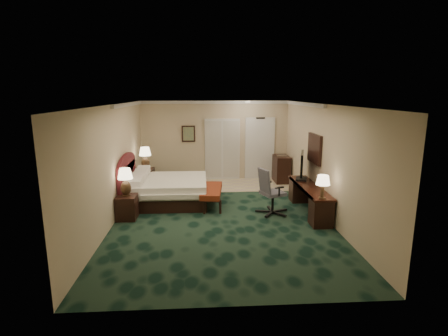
{
  "coord_description": "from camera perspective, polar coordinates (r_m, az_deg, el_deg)",
  "views": [
    {
      "loc": [
        -0.43,
        -8.15,
        2.96
      ],
      "look_at": [
        0.11,
        0.6,
        1.07
      ],
      "focal_mm": 28.0,
      "sensor_mm": 36.0,
      "label": 1
    }
  ],
  "objects": [
    {
      "name": "wall_front",
      "position": [
        4.7,
        1.93,
        -7.88
      ],
      "size": [
        5.0,
        0.0,
        2.7
      ],
      "primitive_type": "cube",
      "color": "beige",
      "rests_on": "ground"
    },
    {
      "name": "bed_bench",
      "position": [
        9.33,
        -2.05,
        -4.75
      ],
      "size": [
        0.64,
        1.49,
        0.49
      ],
      "primitive_type": "cube",
      "rotation": [
        0.0,
        0.0,
        -0.1
      ],
      "color": "maroon",
      "rests_on": "ground"
    },
    {
      "name": "tile_patch",
      "position": [
        11.51,
        3.19,
        -2.7
      ],
      "size": [
        3.2,
        1.7,
        0.01
      ],
      "primitive_type": "cube",
      "color": "beige",
      "rests_on": "ground"
    },
    {
      "name": "closet_doors",
      "position": [
        12.03,
        -0.28,
        3.05
      ],
      "size": [
        1.2,
        0.06,
        2.1
      ],
      "primitive_type": "cube",
      "color": "beige",
      "rests_on": "ground"
    },
    {
      "name": "desk_chair",
      "position": [
        8.73,
        8.0,
        -3.75
      ],
      "size": [
        0.86,
        0.84,
        1.17
      ],
      "primitive_type": null,
      "rotation": [
        0.0,
        0.0,
        0.37
      ],
      "color": "#504E59",
      "rests_on": "ground"
    },
    {
      "name": "nightstand_near",
      "position": [
        8.7,
        -15.56,
        -6.2
      ],
      "size": [
        0.46,
        0.52,
        0.57
      ],
      "primitive_type": "cube",
      "color": "black",
      "rests_on": "ground"
    },
    {
      "name": "minibar",
      "position": [
        11.92,
        9.34,
        -0.16
      ],
      "size": [
        0.47,
        0.84,
        0.89
      ],
      "primitive_type": "cube",
      "color": "black",
      "rests_on": "ground"
    },
    {
      "name": "entry_door",
      "position": [
        12.18,
        5.84,
        3.1
      ],
      "size": [
        1.02,
        0.06,
        2.18
      ],
      "primitive_type": "cube",
      "color": "silver",
      "rests_on": "ground"
    },
    {
      "name": "bed",
      "position": [
        9.75,
        -8.98,
        -3.64
      ],
      "size": [
        2.06,
        1.91,
        0.65
      ],
      "primitive_type": "cube",
      "color": "white",
      "rests_on": "ground"
    },
    {
      "name": "wall_mirror",
      "position": [
        9.32,
        14.57,
        3.08
      ],
      "size": [
        0.05,
        0.95,
        0.75
      ],
      "primitive_type": "cube",
      "color": "white",
      "rests_on": "wall_right"
    },
    {
      "name": "lamp_far",
      "position": [
        10.9,
        -12.73,
        1.57
      ],
      "size": [
        0.45,
        0.45,
        0.68
      ],
      "primitive_type": null,
      "rotation": [
        0.0,
        0.0,
        -0.29
      ],
      "color": "black",
      "rests_on": "nightstand_far"
    },
    {
      "name": "nightstand_far",
      "position": [
        11.04,
        -12.75,
        -1.88
      ],
      "size": [
        0.54,
        0.62,
        0.67
      ],
      "primitive_type": "cube",
      "color": "black",
      "rests_on": "ground"
    },
    {
      "name": "wall_right",
      "position": [
        8.81,
        15.94,
        1.17
      ],
      "size": [
        0.0,
        7.5,
        2.7
      ],
      "primitive_type": "cube",
      "color": "beige",
      "rests_on": "ground"
    },
    {
      "name": "headboard",
      "position": [
        9.63,
        -15.51,
        -1.84
      ],
      "size": [
        0.12,
        2.0,
        1.4
      ],
      "primitive_type": null,
      "color": "#4E161F",
      "rests_on": "ground"
    },
    {
      "name": "desk_lamp",
      "position": [
        7.96,
        15.81,
        -2.97
      ],
      "size": [
        0.35,
        0.35,
        0.54
      ],
      "primitive_type": null,
      "rotation": [
        0.0,
        0.0,
        -0.14
      ],
      "color": "black",
      "rests_on": "desk"
    },
    {
      "name": "floor",
      "position": [
        8.68,
        -0.51,
        -7.76
      ],
      "size": [
        5.0,
        7.5,
        0.0
      ],
      "primitive_type": "cube",
      "color": "black",
      "rests_on": "ground"
    },
    {
      "name": "desk",
      "position": [
        9.07,
        13.68,
        -4.98
      ],
      "size": [
        0.51,
        2.35,
        0.68
      ],
      "primitive_type": "cube",
      "color": "black",
      "rests_on": "ground"
    },
    {
      "name": "crown_molding",
      "position": [
        8.16,
        -0.55,
        10.0
      ],
      "size": [
        5.0,
        7.5,
        0.1
      ],
      "primitive_type": null,
      "color": "silver",
      "rests_on": "wall_back"
    },
    {
      "name": "wall_left",
      "position": [
        8.56,
        -17.49,
        0.76
      ],
      "size": [
        0.0,
        7.5,
        2.7
      ],
      "primitive_type": "cube",
      "color": "beige",
      "rests_on": "ground"
    },
    {
      "name": "tv",
      "position": [
        9.5,
        12.59,
        0.27
      ],
      "size": [
        0.36,
        0.94,
        0.74
      ],
      "primitive_type": "cube",
      "rotation": [
        0.0,
        0.0,
        -0.3
      ],
      "color": "black",
      "rests_on": "desk"
    },
    {
      "name": "wall_art",
      "position": [
        11.94,
        -5.83,
        5.58
      ],
      "size": [
        0.45,
        0.06,
        0.55
      ],
      "primitive_type": "cube",
      "color": "#537162",
      "rests_on": "wall_back"
    },
    {
      "name": "wall_back",
      "position": [
        12.01,
        -1.49,
        4.48
      ],
      "size": [
        5.0,
        0.0,
        2.7
      ],
      "primitive_type": "cube",
      "color": "beige",
      "rests_on": "ground"
    },
    {
      "name": "lamp_near",
      "position": [
        8.55,
        -15.77,
        -2.23
      ],
      "size": [
        0.43,
        0.43,
        0.66
      ],
      "primitive_type": null,
      "rotation": [
        0.0,
        0.0,
        -0.27
      ],
      "color": "black",
      "rests_on": "nightstand_near"
    },
    {
      "name": "ceiling",
      "position": [
        8.16,
        -0.55,
        10.35
      ],
      "size": [
        5.0,
        7.5,
        0.0
      ],
      "primitive_type": "cube",
      "color": "silver",
      "rests_on": "wall_back"
    }
  ]
}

